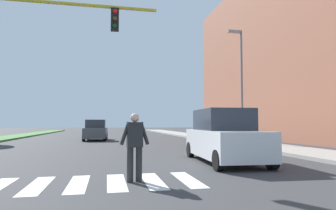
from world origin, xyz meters
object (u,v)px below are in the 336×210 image
Objects in this scene: street_lamp_right at (240,76)px; suv_crossing at (224,137)px; pedestrian_performer at (135,144)px; sedan_midblock at (96,131)px.

street_lamp_right is 1.60× the size of suv_crossing.
sedan_midblock is (-1.58, 18.32, -0.13)m from pedestrian_performer.
suv_crossing is (3.61, 3.00, -0.00)m from pedestrian_performer.
street_lamp_right is 4.44× the size of pedestrian_performer.
pedestrian_performer is at bearing -85.06° from sedan_midblock.
suv_crossing is at bearing -71.28° from sedan_midblock.
pedestrian_performer is 18.39m from sedan_midblock.
suv_crossing is 16.18m from sedan_midblock.
street_lamp_right is 9.47m from suv_crossing.
sedan_midblock is (-9.54, 7.75, -3.79)m from street_lamp_right.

